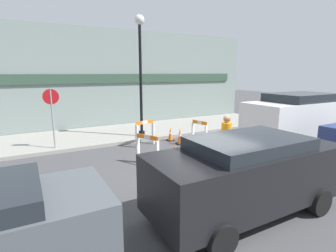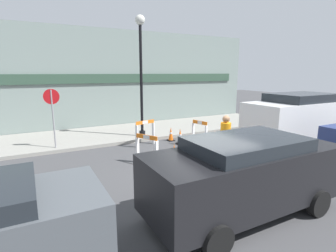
{
  "view_description": "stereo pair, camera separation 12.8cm",
  "coord_description": "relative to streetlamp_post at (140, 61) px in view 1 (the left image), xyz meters",
  "views": [
    {
      "loc": [
        -4.71,
        -6.22,
        3.14
      ],
      "look_at": [
        0.3,
        2.9,
        1.0
      ],
      "focal_mm": 28.0,
      "sensor_mm": 36.0,
      "label": 1
    },
    {
      "loc": [
        -4.6,
        -6.28,
        3.14
      ],
      "look_at": [
        0.3,
        2.9,
        1.0
      ],
      "focal_mm": 28.0,
      "sensor_mm": 36.0,
      "label": 2
    }
  ],
  "objects": [
    {
      "name": "sidewalk_slab",
      "position": [
        -0.07,
        1.36,
        -3.58
      ],
      "size": [
        18.0,
        3.89,
        0.14
      ],
      "color": "gray",
      "rests_on": "ground_plane"
    },
    {
      "name": "streetlamp_post",
      "position": [
        0.0,
        0.0,
        0.0
      ],
      "size": [
        0.44,
        0.44,
        5.48
      ],
      "color": "black",
      "rests_on": "sidewalk_slab"
    },
    {
      "name": "traffic_cone_0",
      "position": [
        1.97,
        -3.2,
        -3.35
      ],
      "size": [
        0.3,
        0.3,
        0.63
      ],
      "color": "black",
      "rests_on": "ground_plane"
    },
    {
      "name": "stop_sign",
      "position": [
        -3.87,
        -0.21,
        -1.93
      ],
      "size": [
        0.59,
        0.14,
        2.36
      ],
      "rotation": [
        0.0,
        0.0,
        2.95
      ],
      "color": "gray",
      "rests_on": "sidewalk_slab"
    },
    {
      "name": "traffic_cone_1",
      "position": [
        1.09,
        -1.72,
        -3.3
      ],
      "size": [
        0.3,
        0.3,
        0.73
      ],
      "color": "black",
      "rests_on": "ground_plane"
    },
    {
      "name": "barricade_2",
      "position": [
        1.79,
        -2.2,
        -3.08
      ],
      "size": [
        0.34,
        0.8,
        1.08
      ],
      "rotation": [
        0.0,
        0.0,
        8.12
      ],
      "color": "white",
      "rests_on": "ground_plane"
    },
    {
      "name": "work_van",
      "position": [
        5.7,
        -4.15,
        -2.42
      ],
      "size": [
        5.12,
        2.18,
        2.25
      ],
      "color": "white",
      "rests_on": "ground_plane"
    },
    {
      "name": "barricade_1",
      "position": [
        0.8,
        -4.23,
        -3.08
      ],
      "size": [
        0.84,
        0.51,
        1.05
      ],
      "rotation": [
        0.0,
        0.0,
        6.75
      ],
      "color": "white",
      "rests_on": "ground_plane"
    },
    {
      "name": "traffic_cone_3",
      "position": [
        -0.39,
        -3.81,
        -3.3
      ],
      "size": [
        0.3,
        0.3,
        0.73
      ],
      "color": "black",
      "rests_on": "ground_plane"
    },
    {
      "name": "barricade_3",
      "position": [
        -0.33,
        -1.15,
        -3.05
      ],
      "size": [
        0.95,
        0.33,
        1.11
      ],
      "rotation": [
        0.0,
        0.0,
        9.65
      ],
      "color": "white",
      "rests_on": "ground_plane"
    },
    {
      "name": "traffic_cone_2",
      "position": [
        1.73,
        -3.49,
        -3.42
      ],
      "size": [
        0.3,
        0.3,
        0.48
      ],
      "color": "black",
      "rests_on": "ground_plane"
    },
    {
      "name": "barricade_0",
      "position": [
        -1.24,
        -3.41,
        -3.08
      ],
      "size": [
        0.54,
        0.85,
        1.05
      ],
      "rotation": [
        0.0,
        0.0,
        5.2
      ],
      "color": "white",
      "rests_on": "ground_plane"
    },
    {
      "name": "ground_plane",
      "position": [
        -0.07,
        -5.09,
        -3.65
      ],
      "size": [
        60.0,
        60.0,
        0.0
      ],
      "primitive_type": "plane",
      "color": "#424244"
    },
    {
      "name": "traffic_cone_4",
      "position": [
        1.27,
        -3.55,
        -3.42
      ],
      "size": [
        0.3,
        0.3,
        0.49
      ],
      "color": "black",
      "rests_on": "ground_plane"
    },
    {
      "name": "storefront_facade",
      "position": [
        -0.07,
        3.38,
        -0.9
      ],
      "size": [
        18.0,
        0.22,
        5.5
      ],
      "color": "gray",
      "rests_on": "ground_plane"
    },
    {
      "name": "parked_car_1",
      "position": [
        -0.63,
        -7.38,
        -2.66
      ],
      "size": [
        4.53,
        1.92,
        1.77
      ],
      "color": "black",
      "rests_on": "ground_plane"
    },
    {
      "name": "traffic_cone_5",
      "position": [
        1.03,
        -0.97,
        -3.34
      ],
      "size": [
        0.3,
        0.3,
        0.64
      ],
      "color": "black",
      "rests_on": "ground_plane"
    },
    {
      "name": "person_worker",
      "position": [
        0.64,
        -5.22,
        -2.64
      ],
      "size": [
        0.37,
        0.37,
        1.84
      ],
      "rotation": [
        0.0,
        0.0,
        1.73
      ],
      "color": "#33333D",
      "rests_on": "ground_plane"
    }
  ]
}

